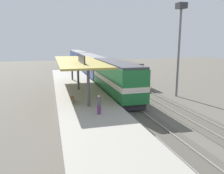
# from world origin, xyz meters

# --- Properties ---
(ground_plane) EXTENTS (120.00, 120.00, 0.00)m
(ground_plane) POSITION_xyz_m (2.00, 0.00, 0.00)
(ground_plane) COLOR #5B564C
(track_near) EXTENTS (3.20, 110.00, 0.16)m
(track_near) POSITION_xyz_m (0.00, 0.00, 0.03)
(track_near) COLOR #4E4941
(track_near) RESTS_ON ground
(track_far) EXTENTS (3.20, 110.00, 0.16)m
(track_far) POSITION_xyz_m (4.60, 0.00, 0.03)
(track_far) COLOR #4E4941
(track_far) RESTS_ON ground
(platform) EXTENTS (6.00, 44.00, 0.90)m
(platform) POSITION_xyz_m (-4.60, 0.00, 0.45)
(platform) COLOR #9E998E
(platform) RESTS_ON ground
(station_canopy) EXTENTS (5.20, 18.00, 4.70)m
(station_canopy) POSITION_xyz_m (-4.60, -0.09, 4.53)
(station_canopy) COLOR #47474C
(station_canopy) RESTS_ON platform
(platform_bench) EXTENTS (0.44, 1.70, 0.50)m
(platform_bench) POSITION_xyz_m (-6.00, -6.30, 1.34)
(platform_bench) COLOR #333338
(platform_bench) RESTS_ON platform
(locomotive) EXTENTS (2.93, 14.43, 4.44)m
(locomotive) POSITION_xyz_m (0.00, -1.60, 2.41)
(locomotive) COLOR #28282D
(locomotive) RESTS_ON track_near
(passenger_carriage_front) EXTENTS (2.90, 20.00, 4.24)m
(passenger_carriage_front) POSITION_xyz_m (0.00, 16.40, 2.31)
(passenger_carriage_front) COLOR #28282D
(passenger_carriage_front) RESTS_ON track_near
(passenger_carriage_rear) EXTENTS (2.90, 20.00, 4.24)m
(passenger_carriage_rear) POSITION_xyz_m (0.00, 37.20, 2.31)
(passenger_carriage_rear) COLOR #28282D
(passenger_carriage_rear) RESTS_ON track_near
(freight_car) EXTENTS (2.80, 12.00, 3.54)m
(freight_car) POSITION_xyz_m (4.60, 9.14, 1.97)
(freight_car) COLOR #28282D
(freight_car) RESTS_ON track_far
(light_mast) EXTENTS (1.10, 1.10, 11.70)m
(light_mast) POSITION_xyz_m (7.80, -3.37, 8.40)
(light_mast) COLOR slate
(light_mast) RESTS_ON ground
(person_waiting) EXTENTS (0.34, 0.34, 1.71)m
(person_waiting) POSITION_xyz_m (-4.17, -10.73, 1.85)
(person_waiting) COLOR #663375
(person_waiting) RESTS_ON platform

